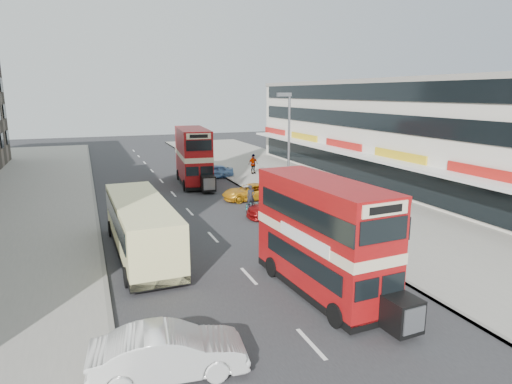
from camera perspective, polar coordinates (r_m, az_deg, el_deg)
name	(u,v)px	position (r m, az deg, el deg)	size (l,w,h in m)	color
ground	(343,379)	(14.31, 11.05, -22.33)	(160.00, 160.00, 0.00)	#28282B
road_surface	(190,212)	(31.59, -8.43, -2.51)	(12.00, 90.00, 0.01)	#28282B
pavement_right	(339,197)	(36.00, 10.53, -0.61)	(12.00, 90.00, 0.15)	gray
kerb_left	(97,220)	(30.90, -19.55, -3.32)	(0.20, 90.00, 0.16)	gray
kerb_right	(270,203)	(33.36, 1.84, -1.45)	(0.20, 90.00, 0.16)	gray
commercial_row	(408,133)	(41.52, 18.81, 7.12)	(9.90, 46.20, 9.30)	beige
street_lamp	(288,143)	(30.90, 4.07, 6.29)	(1.00, 0.20, 8.12)	slate
bus_main	(323,237)	(18.43, 8.50, -5.67)	(2.82, 8.37, 4.58)	black
bus_second	(193,156)	(40.77, -7.97, 4.55)	(3.17, 9.00, 4.85)	black
coach	(141,225)	(23.46, -14.41, -4.14)	(2.84, 10.02, 2.64)	black
car_left_front	(169,352)	(14.06, -11.03, -19.38)	(1.58, 4.53, 1.49)	silver
car_right_a	(281,207)	(29.88, 3.26, -1.90)	(1.94, 4.77, 1.38)	maroon
car_right_b	(251,192)	(34.62, -0.67, 0.00)	(2.05, 4.45, 1.24)	orange
car_right_c	(214,172)	(43.61, -5.42, 2.60)	(1.54, 3.83, 1.30)	#6392C7
pedestrian_near	(319,206)	(29.48, 8.02, -1.71)	(0.58, 0.39, 1.57)	gray
pedestrian_far	(253,164)	(45.01, -0.37, 3.59)	(1.16, 0.48, 1.98)	gray
cyclist	(251,204)	(30.79, -0.67, -1.49)	(0.66, 1.62, 1.97)	gray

